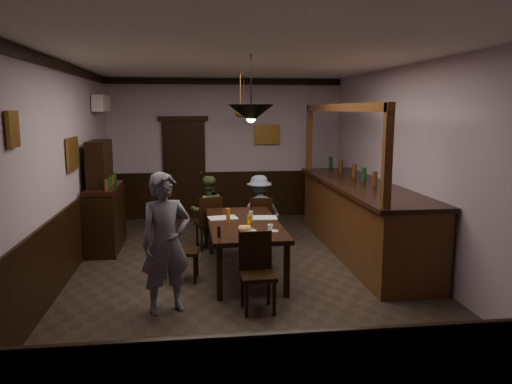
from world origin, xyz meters
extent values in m
cube|color=#2D2621|center=(0.00, 0.00, -0.01)|extent=(5.00, 8.00, 0.01)
cube|color=white|center=(0.00, 0.00, 3.00)|extent=(5.00, 8.00, 0.01)
cube|color=#BEA4BC|center=(0.00, 4.00, 1.50)|extent=(5.00, 0.01, 3.00)
cube|color=#BEA4BC|center=(0.00, -4.00, 1.50)|extent=(5.00, 0.01, 3.00)
cube|color=#BEA4BC|center=(-2.50, 0.00, 1.50)|extent=(0.01, 8.00, 3.00)
cube|color=#BEA4BC|center=(2.50, 0.00, 1.50)|extent=(0.01, 8.00, 3.00)
cube|color=black|center=(-0.01, 0.14, 0.72)|extent=(1.03, 2.21, 0.06)
cube|color=black|center=(-0.41, -0.89, 0.34)|extent=(0.07, 0.07, 0.69)
cube|color=black|center=(0.43, -0.88, 0.34)|extent=(0.07, 0.07, 0.69)
cube|color=black|center=(-0.44, 1.15, 0.34)|extent=(0.07, 0.07, 0.69)
cube|color=black|center=(0.40, 1.16, 0.34)|extent=(0.07, 0.07, 0.69)
cube|color=black|center=(-0.47, 1.48, 0.42)|extent=(0.47, 0.47, 0.05)
cube|color=black|center=(-0.44, 1.31, 0.68)|extent=(0.39, 0.12, 0.47)
cube|color=black|center=(-0.35, 1.67, 0.20)|extent=(0.04, 0.04, 0.40)
cube|color=black|center=(-0.66, 1.60, 0.20)|extent=(0.04, 0.04, 0.40)
cube|color=black|center=(-0.28, 1.36, 0.20)|extent=(0.04, 0.04, 0.40)
cube|color=black|center=(-0.60, 1.29, 0.20)|extent=(0.04, 0.04, 0.40)
cube|color=black|center=(0.43, 1.49, 0.41)|extent=(0.42, 0.42, 0.05)
cube|color=black|center=(0.41, 1.32, 0.65)|extent=(0.38, 0.08, 0.45)
cube|color=black|center=(0.60, 1.63, 0.19)|extent=(0.04, 0.04, 0.39)
cube|color=black|center=(0.29, 1.66, 0.19)|extent=(0.04, 0.04, 0.39)
cube|color=black|center=(0.56, 1.32, 0.19)|extent=(0.04, 0.04, 0.39)
cube|color=black|center=(0.26, 1.36, 0.19)|extent=(0.04, 0.04, 0.39)
cube|color=black|center=(0.01, -1.26, 0.43)|extent=(0.42, 0.42, 0.05)
cube|color=black|center=(0.00, -1.08, 0.68)|extent=(0.40, 0.06, 0.47)
cube|color=black|center=(-0.14, -1.43, 0.20)|extent=(0.04, 0.04, 0.41)
cube|color=black|center=(0.18, -1.41, 0.20)|extent=(0.04, 0.04, 0.41)
cube|color=black|center=(-0.16, -1.11, 0.20)|extent=(0.04, 0.04, 0.41)
cube|color=black|center=(0.16, -1.09, 0.20)|extent=(0.04, 0.04, 0.41)
cube|color=black|center=(-0.85, -0.07, 0.41)|extent=(0.42, 0.42, 0.05)
cube|color=black|center=(-1.02, -0.05, 0.65)|extent=(0.08, 0.38, 0.45)
cube|color=black|center=(-0.72, -0.24, 0.19)|extent=(0.04, 0.04, 0.39)
cube|color=black|center=(-0.68, 0.06, 0.19)|extent=(0.04, 0.04, 0.39)
cube|color=black|center=(-1.02, -0.21, 0.19)|extent=(0.04, 0.04, 0.39)
cube|color=black|center=(-0.99, 0.10, 0.19)|extent=(0.04, 0.04, 0.39)
imported|color=slate|center=(-1.04, -1.13, 0.82)|extent=(0.70, 0.59, 1.64)
imported|color=#475331|center=(-0.48, 1.68, 0.61)|extent=(0.67, 0.56, 1.22)
imported|color=slate|center=(0.42, 1.69, 0.61)|extent=(0.87, 0.63, 1.22)
cube|color=silver|center=(-0.29, 0.45, 0.75)|extent=(0.46, 0.36, 0.01)
cube|color=silver|center=(0.30, 0.39, 0.75)|extent=(0.45, 0.34, 0.01)
cube|color=#E8B755|center=(-0.02, -0.14, 0.75)|extent=(0.15, 0.15, 0.00)
cylinder|color=white|center=(0.32, -0.46, 0.76)|extent=(0.15, 0.15, 0.01)
imported|color=white|center=(0.29, -0.41, 0.80)|extent=(0.08, 0.08, 0.07)
cylinder|color=white|center=(-0.01, -0.42, 0.76)|extent=(0.22, 0.22, 0.01)
torus|color=#C68C47|center=(-0.08, -0.40, 0.79)|extent=(0.13, 0.13, 0.04)
torus|color=#C68C47|center=(-0.02, -0.38, 0.79)|extent=(0.13, 0.13, 0.04)
cylinder|color=yellow|center=(0.05, 0.01, 0.81)|extent=(0.07, 0.07, 0.12)
cylinder|color=#BF721E|center=(-0.23, 0.17, 0.85)|extent=(0.06, 0.06, 0.20)
cylinder|color=silver|center=(0.10, 0.18, 0.82)|extent=(0.06, 0.06, 0.15)
cylinder|color=black|center=(-0.40, -0.66, 0.82)|extent=(0.04, 0.04, 0.14)
cube|color=black|center=(-2.20, 1.70, 0.50)|extent=(0.50, 1.39, 0.99)
cube|color=black|center=(-2.20, 1.70, 1.04)|extent=(0.48, 1.34, 0.08)
cube|color=black|center=(-2.25, 1.70, 1.44)|extent=(0.30, 0.89, 0.79)
cube|color=#4D2814|center=(2.00, 0.93, 0.55)|extent=(0.91, 4.23, 1.11)
cube|color=black|center=(1.98, 0.93, 1.13)|extent=(1.01, 4.33, 0.06)
cube|color=#4D2814|center=(1.60, 0.93, 2.37)|extent=(0.10, 4.13, 0.12)
cube|color=#4D2814|center=(1.60, -1.09, 1.76)|extent=(0.10, 0.10, 1.31)
cube|color=#4D2814|center=(1.60, 2.94, 1.76)|extent=(0.10, 0.10, 1.31)
cube|color=black|center=(-0.90, 3.95, 1.05)|extent=(0.90, 0.06, 2.10)
cube|color=white|center=(-2.38, 2.90, 2.45)|extent=(0.20, 0.85, 0.30)
cube|color=olive|center=(-2.46, -1.60, 2.15)|extent=(0.04, 0.28, 0.36)
cube|color=olive|center=(-2.46, 0.80, 1.70)|extent=(0.04, 0.62, 0.48)
cube|color=olive|center=(0.90, 3.96, 1.80)|extent=(0.55, 0.04, 0.42)
cylinder|color=black|center=(0.00, -0.66, 2.65)|extent=(0.02, 0.02, 0.71)
cone|color=black|center=(0.00, -0.66, 2.29)|extent=(0.56, 0.56, 0.22)
sphere|color=#FFD88C|center=(0.00, -0.66, 2.24)|extent=(0.12, 0.12, 0.12)
cylinder|color=#BF8C3F|center=(0.10, 1.67, 2.65)|extent=(0.02, 0.02, 0.70)
cone|color=#BF8C3F|center=(0.10, 1.67, 2.30)|extent=(0.20, 0.20, 0.22)
sphere|color=#FFD88C|center=(0.10, 1.67, 2.25)|extent=(0.12, 0.12, 0.12)
cylinder|color=#BF8C3F|center=(0.30, 3.05, 2.65)|extent=(0.02, 0.02, 0.70)
cone|color=#BF8C3F|center=(0.30, 3.05, 2.30)|extent=(0.20, 0.20, 0.22)
sphere|color=#FFD88C|center=(0.30, 3.05, 2.25)|extent=(0.12, 0.12, 0.12)
camera|label=1|loc=(-0.71, -6.78, 2.34)|focal=35.00mm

